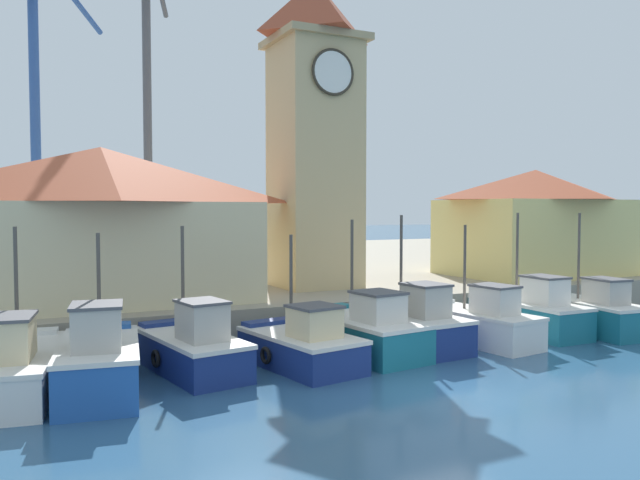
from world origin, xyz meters
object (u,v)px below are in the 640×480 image
fishing_boat_right_inner (478,322)px  warehouse_right (535,221)px  clock_tower (315,126)px  fishing_boat_far_right (590,312)px  warehouse_left (102,223)px  fishing_boat_far_left (13,367)px  fishing_boat_center (363,332)px  fishing_boat_mid_right (412,325)px  fishing_boat_mid_left (302,345)px  fishing_boat_right_outer (529,313)px  port_crane_near (148,134)px  port_crane_far (39,139)px  fishing_boat_left_inner (192,348)px  fishing_boat_left_outer (99,361)px

fishing_boat_right_inner → warehouse_right: warehouse_right is taller
fishing_boat_right_inner → clock_tower: 11.23m
fishing_boat_far_right → warehouse_left: size_ratio=0.44×
fishing_boat_far_left → fishing_boat_center: fishing_boat_center is taller
fishing_boat_mid_right → fishing_boat_far_right: (7.69, -0.77, -0.01)m
fishing_boat_mid_right → fishing_boat_right_inner: 2.53m
clock_tower → warehouse_right: bearing=-2.0°
fishing_boat_mid_left → fishing_boat_right_inner: bearing=2.8°
fishing_boat_right_outer → warehouse_left: bearing=155.1°
fishing_boat_mid_right → port_crane_near: 26.45m
fishing_boat_center → port_crane_far: 25.09m
fishing_boat_mid_right → port_crane_near: port_crane_near is taller
fishing_boat_right_inner → fishing_boat_right_outer: bearing=10.3°
fishing_boat_left_inner → fishing_boat_far_right: size_ratio=0.97×
fishing_boat_mid_right → warehouse_left: 11.98m
fishing_boat_left_inner → warehouse_left: 7.83m
fishing_boat_far_right → clock_tower: clock_tower is taller
fishing_boat_far_left → fishing_boat_left_inner: 4.64m
clock_tower → fishing_boat_left_inner: bearing=-135.5°
warehouse_left → warehouse_right: size_ratio=1.19×
port_crane_near → fishing_boat_mid_right: bearing=-80.7°
fishing_boat_right_outer → fishing_boat_far_right: (2.25, -0.88, -0.02)m
fishing_boat_right_outer → warehouse_right: warehouse_right is taller
warehouse_left → fishing_boat_far_left: bearing=-113.1°
fishing_boat_far_left → fishing_boat_mid_left: 7.74m
warehouse_left → fishing_boat_right_inner: bearing=-32.1°
fishing_boat_far_right → port_crane_far: 30.32m
fishing_boat_center → fishing_boat_far_right: (9.70, -0.59, 0.01)m
fishing_boat_left_outer → port_crane_far: size_ratio=0.26×
fishing_boat_center → port_crane_near: bearing=94.7°
fishing_boat_left_outer → port_crane_near: 27.70m
fishing_boat_right_outer → warehouse_right: (7.12, 6.84, 3.32)m
fishing_boat_right_inner → warehouse_left: (-11.67, 7.31, 3.49)m
warehouse_right → port_crane_near: bearing=133.3°
fishing_boat_left_inner → warehouse_left: warehouse_left is taller
fishing_boat_left_outer → warehouse_left: size_ratio=0.43×
warehouse_left → warehouse_right: 21.73m
fishing_boat_right_outer → port_crane_near: 27.70m
port_crane_near → port_crane_far: port_crane_near is taller
fishing_boat_right_outer → warehouse_left: 16.47m
fishing_boat_mid_right → port_crane_far: (-10.74, 21.94, 7.97)m
fishing_boat_right_inner → port_crane_near: size_ratio=0.22×
fishing_boat_right_inner → fishing_boat_right_outer: (2.94, 0.53, 0.05)m
fishing_boat_mid_left → fishing_boat_center: fishing_boat_center is taller
fishing_boat_center → fishing_boat_far_right: size_ratio=1.01×
fishing_boat_left_inner → port_crane_far: 23.51m
fishing_boat_left_inner → fishing_boat_mid_right: (7.57, -0.07, 0.04)m
fishing_boat_mid_left → fishing_boat_far_right: 12.17m
fishing_boat_left_inner → port_crane_far: port_crane_far is taller
fishing_boat_mid_left → warehouse_right: size_ratio=0.48×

